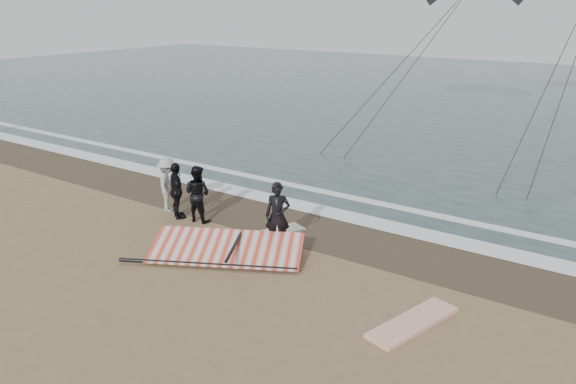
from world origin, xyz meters
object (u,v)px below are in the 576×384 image
man_main (278,215)px  board_white (413,322)px  board_cream (268,235)px  sail_rig (228,249)px

man_main → board_white: size_ratio=0.79×
board_cream → man_main: bearing=-11.9°
man_main → board_cream: man_main is taller
board_white → board_cream: bearing=174.3°
man_main → board_cream: size_ratio=0.83×
man_main → sail_rig: 1.64m
board_white → man_main: bearing=176.3°
board_cream → board_white: bearing=0.9°
board_cream → sail_rig: (-0.12, -1.68, 0.15)m
man_main → board_white: bearing=-48.3°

